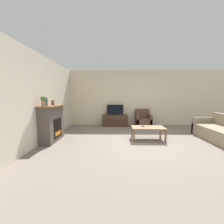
{
  "coord_description": "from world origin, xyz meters",
  "views": [
    {
      "loc": [
        -0.93,
        -4.55,
        1.45
      ],
      "look_at": [
        -1.06,
        1.04,
        0.85
      ],
      "focal_mm": 24.0,
      "sensor_mm": 36.0,
      "label": 1
    }
  ],
  "objects_px": {
    "mantel_clock": "(53,103)",
    "potted_plant": "(43,100)",
    "mantel_vase_left": "(46,102)",
    "coffee_table": "(148,128)",
    "fireplace": "(52,123)",
    "armchair": "(143,121)",
    "remote": "(143,126)",
    "tv": "(115,110)",
    "tv_stand": "(115,120)"
  },
  "relations": [
    {
      "from": "mantel_clock",
      "to": "potted_plant",
      "type": "xyz_separation_m",
      "value": [
        -0.0,
        -0.66,
        0.09
      ]
    },
    {
      "from": "mantel_vase_left",
      "to": "coffee_table",
      "type": "relative_size",
      "value": 0.25
    },
    {
      "from": "fireplace",
      "to": "armchair",
      "type": "bearing_deg",
      "value": 34.4
    },
    {
      "from": "potted_plant",
      "to": "remote",
      "type": "distance_m",
      "value": 3.2
    },
    {
      "from": "mantel_vase_left",
      "to": "tv",
      "type": "distance_m",
      "value": 3.51
    },
    {
      "from": "mantel_clock",
      "to": "coffee_table",
      "type": "xyz_separation_m",
      "value": [
        3.12,
        0.08,
        -0.86
      ]
    },
    {
      "from": "tv",
      "to": "armchair",
      "type": "relative_size",
      "value": 0.95
    },
    {
      "from": "tv_stand",
      "to": "coffee_table",
      "type": "xyz_separation_m",
      "value": [
        1.1,
        -2.25,
        0.1
      ]
    },
    {
      "from": "mantel_vase_left",
      "to": "potted_plant",
      "type": "distance_m",
      "value": 0.16
    },
    {
      "from": "potted_plant",
      "to": "armchair",
      "type": "height_order",
      "value": "potted_plant"
    },
    {
      "from": "tv_stand",
      "to": "remote",
      "type": "height_order",
      "value": "tv_stand"
    },
    {
      "from": "fireplace",
      "to": "coffee_table",
      "type": "relative_size",
      "value": 1.16
    },
    {
      "from": "remote",
      "to": "potted_plant",
      "type": "bearing_deg",
      "value": -178.29
    },
    {
      "from": "mantel_vase_left",
      "to": "remote",
      "type": "bearing_deg",
      "value": 12.66
    },
    {
      "from": "mantel_clock",
      "to": "tv",
      "type": "distance_m",
      "value": 3.12
    },
    {
      "from": "mantel_clock",
      "to": "remote",
      "type": "distance_m",
      "value": 3.07
    },
    {
      "from": "coffee_table",
      "to": "mantel_clock",
      "type": "bearing_deg",
      "value": -178.54
    },
    {
      "from": "mantel_clock",
      "to": "coffee_table",
      "type": "height_order",
      "value": "mantel_clock"
    },
    {
      "from": "tv",
      "to": "armchair",
      "type": "bearing_deg",
      "value": -6.79
    },
    {
      "from": "mantel_clock",
      "to": "remote",
      "type": "relative_size",
      "value": 0.97
    },
    {
      "from": "tv_stand",
      "to": "potted_plant",
      "type": "bearing_deg",
      "value": -124.03
    },
    {
      "from": "potted_plant",
      "to": "coffee_table",
      "type": "bearing_deg",
      "value": 13.26
    },
    {
      "from": "mantel_clock",
      "to": "tv",
      "type": "bearing_deg",
      "value": 49.11
    },
    {
      "from": "tv_stand",
      "to": "armchair",
      "type": "bearing_deg",
      "value": -6.88
    },
    {
      "from": "remote",
      "to": "tv_stand",
      "type": "bearing_deg",
      "value": 99.83
    },
    {
      "from": "tv",
      "to": "coffee_table",
      "type": "relative_size",
      "value": 0.73
    },
    {
      "from": "armchair",
      "to": "coffee_table",
      "type": "xyz_separation_m",
      "value": [
        -0.22,
        -2.09,
        0.1
      ]
    },
    {
      "from": "tv_stand",
      "to": "armchair",
      "type": "height_order",
      "value": "armchair"
    },
    {
      "from": "coffee_table",
      "to": "potted_plant",
      "type": "bearing_deg",
      "value": -166.74
    },
    {
      "from": "fireplace",
      "to": "tv_stand",
      "type": "xyz_separation_m",
      "value": [
        2.03,
        2.46,
        -0.32
      ]
    },
    {
      "from": "potted_plant",
      "to": "coffee_table",
      "type": "xyz_separation_m",
      "value": [
        3.12,
        0.74,
        -0.95
      ]
    },
    {
      "from": "potted_plant",
      "to": "tv",
      "type": "height_order",
      "value": "potted_plant"
    },
    {
      "from": "mantel_vase_left",
      "to": "tv",
      "type": "bearing_deg",
      "value": 54.51
    },
    {
      "from": "mantel_vase_left",
      "to": "tv",
      "type": "relative_size",
      "value": 0.35
    },
    {
      "from": "fireplace",
      "to": "coffee_table",
      "type": "bearing_deg",
      "value": 3.73
    },
    {
      "from": "potted_plant",
      "to": "fireplace",
      "type": "bearing_deg",
      "value": 91.82
    },
    {
      "from": "mantel_vase_left",
      "to": "tv_stand",
      "type": "bearing_deg",
      "value": 54.53
    },
    {
      "from": "coffee_table",
      "to": "mantel_vase_left",
      "type": "bearing_deg",
      "value": -169.49
    },
    {
      "from": "tv_stand",
      "to": "mantel_clock",
      "type": "bearing_deg",
      "value": -130.86
    },
    {
      "from": "tv_stand",
      "to": "remote",
      "type": "bearing_deg",
      "value": -66.38
    },
    {
      "from": "remote",
      "to": "mantel_vase_left",
      "type": "bearing_deg",
      "value": 178.88
    },
    {
      "from": "mantel_clock",
      "to": "mantel_vase_left",
      "type": "bearing_deg",
      "value": -90.09
    },
    {
      "from": "tv",
      "to": "mantel_vase_left",
      "type": "bearing_deg",
      "value": -125.49
    },
    {
      "from": "potted_plant",
      "to": "remote",
      "type": "bearing_deg",
      "value": 15.5
    },
    {
      "from": "mantel_clock",
      "to": "fireplace",
      "type": "bearing_deg",
      "value": -98.04
    },
    {
      "from": "tv_stand",
      "to": "tv",
      "type": "height_order",
      "value": "tv"
    },
    {
      "from": "tv_stand",
      "to": "armchair",
      "type": "xyz_separation_m",
      "value": [
        1.32,
        -0.16,
        0.0
      ]
    },
    {
      "from": "potted_plant",
      "to": "remote",
      "type": "relative_size",
      "value": 1.88
    },
    {
      "from": "tv",
      "to": "coffee_table",
      "type": "height_order",
      "value": "tv"
    },
    {
      "from": "mantel_clock",
      "to": "tv_stand",
      "type": "relative_size",
      "value": 0.13
    }
  ]
}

